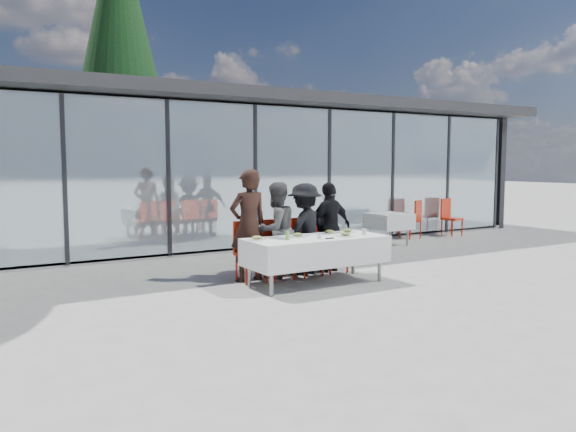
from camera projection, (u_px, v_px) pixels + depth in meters
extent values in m
plane|color=#9A9792|center=(319.00, 292.00, 8.32)|extent=(90.00, 90.00, 0.00)
cube|color=gray|center=(222.00, 228.00, 16.17)|extent=(14.00, 8.00, 0.10)
cube|color=black|center=(175.00, 172.00, 19.36)|extent=(14.00, 0.20, 3.20)
cube|color=black|center=(403.00, 172.00, 19.54)|extent=(0.20, 8.00, 3.20)
cube|color=silver|center=(293.00, 177.00, 12.63)|extent=(13.60, 0.06, 3.10)
cube|color=#2D2D30|center=(226.00, 112.00, 15.52)|extent=(14.80, 8.80, 0.24)
cube|color=#262628|center=(64.00, 180.00, 10.16)|extent=(0.08, 0.10, 3.10)
cube|color=#262628|center=(168.00, 179.00, 11.15)|extent=(0.08, 0.10, 3.10)
cube|color=#262628|center=(255.00, 177.00, 12.14)|extent=(0.08, 0.10, 3.10)
cube|color=#262628|center=(329.00, 176.00, 13.13)|extent=(0.08, 0.10, 3.10)
cube|color=#262628|center=(392.00, 175.00, 14.11)|extent=(0.08, 0.10, 3.10)
cube|color=#262628|center=(447.00, 174.00, 15.10)|extent=(0.08, 0.10, 3.10)
cube|color=#262628|center=(495.00, 174.00, 16.09)|extent=(0.08, 0.10, 3.10)
cube|color=red|center=(152.00, 223.00, 13.58)|extent=(0.45, 0.45, 0.90)
cube|color=red|center=(202.00, 219.00, 14.77)|extent=(0.45, 0.45, 0.90)
cube|color=red|center=(293.00, 215.00, 15.62)|extent=(0.45, 0.45, 0.90)
cube|color=red|center=(337.00, 211.00, 17.23)|extent=(0.45, 0.45, 0.90)
cube|color=#183611|center=(82.00, 158.00, 33.08)|extent=(6.50, 2.00, 4.40)
cube|color=#183611|center=(209.00, 158.00, 37.15)|extent=(6.50, 2.00, 4.40)
cube|color=#183611|center=(310.00, 159.00, 41.23)|extent=(6.50, 2.00, 4.40)
cube|color=#183611|center=(393.00, 159.00, 45.30)|extent=(6.50, 2.00, 4.40)
cube|color=silver|center=(316.00, 250.00, 8.82)|extent=(2.26, 0.96, 0.42)
cylinder|color=gray|center=(271.00, 272.00, 8.03)|extent=(0.06, 0.06, 0.71)
cylinder|color=gray|center=(380.00, 260.00, 9.05)|extent=(0.06, 0.06, 0.71)
cylinder|color=gray|center=(249.00, 264.00, 8.63)|extent=(0.06, 0.06, 0.71)
cylinder|color=gray|center=(353.00, 254.00, 9.65)|extent=(0.06, 0.06, 0.71)
imported|color=black|center=(248.00, 226.00, 9.03)|extent=(0.69, 0.69, 1.81)
cube|color=red|center=(251.00, 254.00, 8.98)|extent=(0.44, 0.44, 0.05)
cube|color=red|center=(246.00, 237.00, 9.13)|extent=(0.44, 0.04, 0.55)
cylinder|color=red|center=(246.00, 272.00, 8.76)|extent=(0.04, 0.04, 0.43)
cylinder|color=red|center=(267.00, 270.00, 8.94)|extent=(0.04, 0.04, 0.43)
cylinder|color=red|center=(237.00, 268.00, 9.07)|extent=(0.04, 0.04, 0.43)
cylinder|color=red|center=(256.00, 266.00, 9.25)|extent=(0.04, 0.04, 0.43)
imported|color=#505050|center=(276.00, 230.00, 9.30)|extent=(0.92, 0.92, 1.60)
cube|color=red|center=(279.00, 252.00, 9.24)|extent=(0.44, 0.44, 0.05)
cube|color=red|center=(273.00, 235.00, 9.39)|extent=(0.44, 0.04, 0.55)
cylinder|color=red|center=(275.00, 269.00, 9.02)|extent=(0.04, 0.04, 0.43)
cylinder|color=red|center=(294.00, 267.00, 9.20)|extent=(0.04, 0.04, 0.43)
cylinder|color=red|center=(265.00, 265.00, 9.33)|extent=(0.04, 0.04, 0.43)
cylinder|color=red|center=(283.00, 263.00, 9.51)|extent=(0.04, 0.04, 0.43)
imported|color=black|center=(305.00, 229.00, 9.59)|extent=(1.29, 1.29, 1.57)
cube|color=red|center=(308.00, 249.00, 9.53)|extent=(0.44, 0.44, 0.05)
cube|color=red|center=(302.00, 233.00, 9.68)|extent=(0.44, 0.04, 0.55)
cylinder|color=red|center=(305.00, 265.00, 9.31)|extent=(0.04, 0.04, 0.43)
cylinder|color=red|center=(323.00, 263.00, 9.49)|extent=(0.04, 0.04, 0.43)
cylinder|color=red|center=(294.00, 262.00, 9.62)|extent=(0.04, 0.04, 0.43)
cylinder|color=red|center=(311.00, 260.00, 9.80)|extent=(0.04, 0.04, 0.43)
imported|color=black|center=(330.00, 227.00, 9.85)|extent=(1.04, 1.04, 1.57)
cube|color=red|center=(333.00, 247.00, 9.80)|extent=(0.44, 0.44, 0.05)
cube|color=red|center=(327.00, 231.00, 9.94)|extent=(0.44, 0.04, 0.55)
cylinder|color=red|center=(330.00, 263.00, 9.57)|extent=(0.04, 0.04, 0.43)
cylinder|color=red|center=(347.00, 261.00, 9.76)|extent=(0.04, 0.04, 0.43)
cylinder|color=red|center=(319.00, 259.00, 9.88)|extent=(0.04, 0.04, 0.43)
cylinder|color=red|center=(335.00, 258.00, 10.06)|extent=(0.04, 0.04, 0.43)
cylinder|color=white|center=(257.00, 240.00, 8.46)|extent=(0.28, 0.28, 0.01)
ellipsoid|color=tan|center=(257.00, 237.00, 8.46)|extent=(0.15, 0.15, 0.05)
cylinder|color=white|center=(298.00, 237.00, 8.80)|extent=(0.28, 0.28, 0.01)
ellipsoid|color=#376425|center=(298.00, 235.00, 8.79)|extent=(0.15, 0.15, 0.05)
cylinder|color=white|center=(330.00, 233.00, 9.20)|extent=(0.28, 0.28, 0.01)
ellipsoid|color=tan|center=(330.00, 231.00, 9.20)|extent=(0.15, 0.15, 0.05)
cylinder|color=white|center=(347.00, 232.00, 9.34)|extent=(0.28, 0.28, 0.01)
ellipsoid|color=#376425|center=(347.00, 230.00, 9.34)|extent=(0.15, 0.15, 0.05)
cylinder|color=white|center=(345.00, 236.00, 8.88)|extent=(0.28, 0.28, 0.01)
ellipsoid|color=#376425|center=(345.00, 234.00, 8.88)|extent=(0.15, 0.15, 0.05)
cylinder|color=#7FB34A|center=(287.00, 235.00, 8.49)|extent=(0.06, 0.06, 0.13)
cylinder|color=silver|center=(319.00, 236.00, 8.58)|extent=(0.07, 0.07, 0.10)
cylinder|color=silver|center=(364.00, 232.00, 9.07)|extent=(0.07, 0.07, 0.10)
cube|color=black|center=(330.00, 238.00, 8.61)|extent=(0.14, 0.03, 0.01)
cube|color=silver|center=(389.00, 221.00, 13.06)|extent=(0.86, 0.86, 0.36)
cylinder|color=gray|center=(388.00, 232.00, 12.67)|extent=(0.05, 0.05, 0.72)
cylinder|color=gray|center=(408.00, 230.00, 12.97)|extent=(0.05, 0.05, 0.72)
cylinder|color=gray|center=(371.00, 229.00, 13.18)|extent=(0.05, 0.05, 0.72)
cylinder|color=gray|center=(390.00, 228.00, 13.48)|extent=(0.05, 0.05, 0.72)
cube|color=red|center=(452.00, 219.00, 14.67)|extent=(0.52, 0.52, 0.05)
cube|color=red|center=(446.00, 209.00, 14.79)|extent=(0.44, 0.13, 0.55)
cylinder|color=red|center=(452.00, 229.00, 14.45)|extent=(0.04, 0.04, 0.43)
cylinder|color=red|center=(462.00, 228.00, 14.63)|extent=(0.04, 0.04, 0.43)
cylinder|color=red|center=(442.00, 228.00, 14.75)|extent=(0.04, 0.04, 0.43)
cylinder|color=red|center=(452.00, 227.00, 14.94)|extent=(0.04, 0.04, 0.43)
cube|color=red|center=(410.00, 221.00, 14.21)|extent=(0.59, 0.59, 0.05)
cube|color=red|center=(418.00, 211.00, 14.08)|extent=(0.41, 0.23, 0.55)
cylinder|color=red|center=(410.00, 231.00, 13.99)|extent=(0.04, 0.04, 0.43)
cylinder|color=red|center=(420.00, 230.00, 14.17)|extent=(0.04, 0.04, 0.43)
cylinder|color=red|center=(400.00, 230.00, 14.29)|extent=(0.04, 0.04, 0.43)
cylinder|color=red|center=(410.00, 229.00, 14.48)|extent=(0.04, 0.04, 0.43)
cube|color=silver|center=(337.00, 240.00, 12.62)|extent=(0.95, 1.42, 0.08)
cube|color=silver|center=(318.00, 226.00, 12.96)|extent=(0.65, 0.43, 0.54)
cylinder|color=silver|center=(342.00, 249.00, 12.03)|extent=(0.04, 0.04, 0.14)
cylinder|color=silver|center=(361.00, 247.00, 12.29)|extent=(0.04, 0.04, 0.14)
cylinder|color=silver|center=(314.00, 243.00, 12.97)|extent=(0.04, 0.04, 0.14)
cylinder|color=silver|center=(332.00, 241.00, 13.23)|extent=(0.04, 0.04, 0.14)
cylinder|color=#382316|center=(123.00, 189.00, 19.60)|extent=(0.44, 0.44, 2.00)
cone|color=black|center=(119.00, 43.00, 19.13)|extent=(4.00, 4.00, 9.00)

